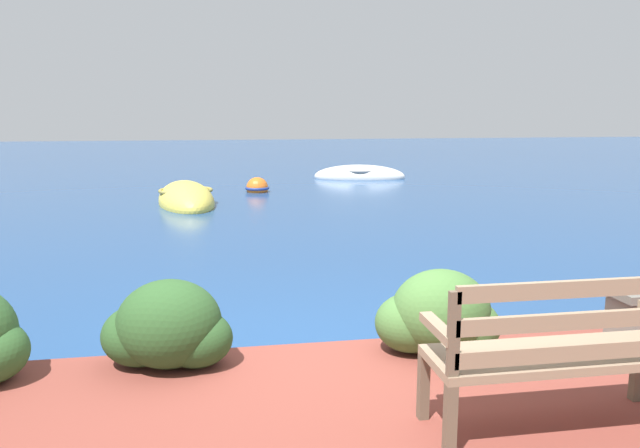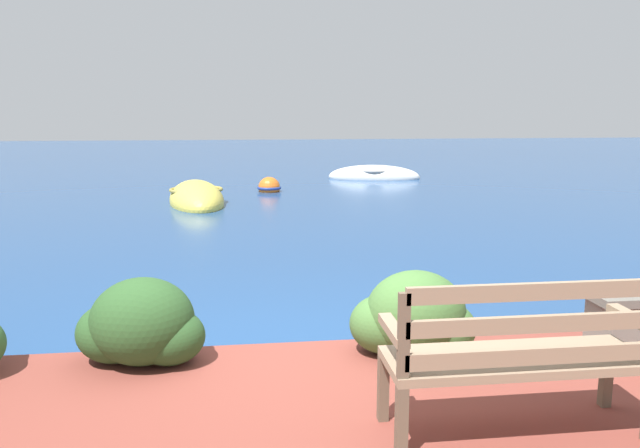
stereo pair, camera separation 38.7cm
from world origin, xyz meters
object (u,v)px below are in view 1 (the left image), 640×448
(rowboat_mid, at_px, (359,176))
(mooring_buoy, at_px, (257,188))
(rowboat_nearest, at_px, (186,201))
(park_bench, at_px, (561,349))

(rowboat_mid, xyz_separation_m, mooring_buoy, (-3.27, -2.67, 0.04))
(rowboat_nearest, bearing_deg, rowboat_mid, -56.40)
(mooring_buoy, bearing_deg, rowboat_nearest, -131.88)
(rowboat_nearest, xyz_separation_m, rowboat_mid, (4.95, 4.54, -0.01))
(park_bench, distance_m, rowboat_mid, 15.48)
(rowboat_mid, distance_m, mooring_buoy, 4.22)
(park_bench, distance_m, mooring_buoy, 12.64)
(rowboat_nearest, height_order, mooring_buoy, rowboat_nearest)
(rowboat_nearest, xyz_separation_m, mooring_buoy, (1.68, 1.87, 0.02))
(park_bench, bearing_deg, mooring_buoy, 100.40)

